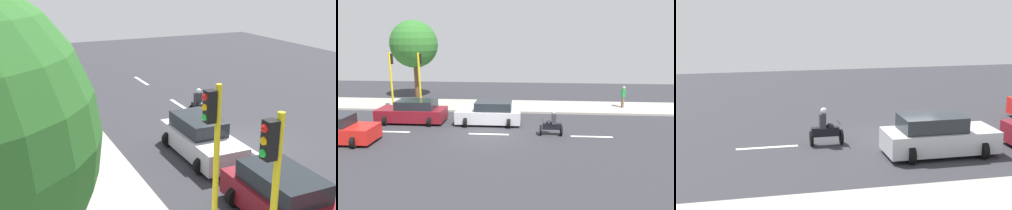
{
  "view_description": "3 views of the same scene",
  "coord_description": "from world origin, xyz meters",
  "views": [
    {
      "loc": [
        9.53,
        13.63,
        6.88
      ],
      "look_at": [
        1.84,
        -3.54,
        0.97
      ],
      "focal_mm": 45.1,
      "sensor_mm": 36.0,
      "label": 1
    },
    {
      "loc": [
        -16.87,
        -2.32,
        5.74
      ],
      "look_at": [
        0.09,
        -1.03,
        1.78
      ],
      "focal_mm": 32.23,
      "sensor_mm": 36.0,
      "label": 2
    },
    {
      "loc": [
        17.46,
        -6.55,
        5.64
      ],
      "look_at": [
        0.91,
        -3.11,
        1.78
      ],
      "focal_mm": 49.28,
      "sensor_mm": 36.0,
      "label": 3
    }
  ],
  "objects": [
    {
      "name": "car_silver",
      "position": [
        2.11,
        0.19,
        0.71
      ],
      "size": [
        2.13,
        4.19,
        1.52
      ],
      "color": "#B7B7BC",
      "rests_on": "ground"
    },
    {
      "name": "lane_stripe_mid",
      "position": [
        0.0,
        0.0,
        0.01
      ],
      "size": [
        0.2,
        2.4,
        0.01
      ],
      "primitive_type": "cube",
      "color": "white",
      "rests_on": "ground"
    },
    {
      "name": "ground_plane",
      "position": [
        0.0,
        0.0,
        -0.05
      ],
      "size": [
        40.0,
        60.0,
        0.1
      ],
      "primitive_type": "cube",
      "color": "#2D2D33"
    },
    {
      "name": "motorcycle",
      "position": [
        0.1,
        -3.7,
        0.64
      ],
      "size": [
        0.6,
        1.3,
        1.53
      ],
      "color": "black",
      "rests_on": "ground"
    },
    {
      "name": "lane_stripe_north",
      "position": [
        0.0,
        -6.0,
        0.01
      ],
      "size": [
        0.2,
        2.4,
        0.01
      ],
      "primitive_type": "cube",
      "color": "white",
      "rests_on": "ground"
    },
    {
      "name": "sidewalk",
      "position": [
        7.0,
        0.0,
        0.07
      ],
      "size": [
        4.0,
        60.0,
        0.15
      ],
      "primitive_type": "cube",
      "color": "#9E998E",
      "rests_on": "ground"
    }
  ]
}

